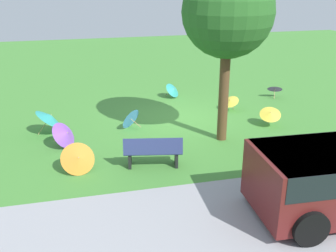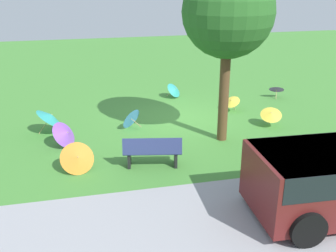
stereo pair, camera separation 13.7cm
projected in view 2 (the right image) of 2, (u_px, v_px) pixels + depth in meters
name	position (u px, v px, depth m)	size (l,w,h in m)	color
ground	(182.00, 120.00, 14.54)	(40.00, 40.00, 0.00)	#478C38
road_strip	(263.00, 225.00, 8.47)	(40.00, 4.12, 0.01)	#9E9EA3
park_bench	(152.00, 152.00, 10.85)	(1.66, 0.78, 0.90)	navy
shade_tree	(228.00, 13.00, 11.42)	(2.69, 2.69, 5.31)	brown
parasol_teal_0	(50.00, 117.00, 13.13)	(0.88, 0.96, 0.93)	tan
parasol_teal_1	(175.00, 90.00, 16.95)	(0.87, 0.87, 0.66)	tan
parasol_orange_0	(77.00, 158.00, 10.60)	(1.01, 0.93, 0.83)	tan
parasol_purple_0	(66.00, 134.00, 12.20)	(1.01, 1.07, 0.82)	tan
parasol_blue_0	(130.00, 118.00, 13.63)	(0.88, 0.86, 0.76)	tan
parasol_yellow_0	(271.00, 114.00, 13.74)	(0.94, 0.92, 0.68)	tan
parasol_purple_2	(277.00, 89.00, 16.97)	(0.82, 0.80, 0.62)	tan
parasol_yellow_1	(232.00, 101.00, 15.27)	(0.82, 0.83, 0.62)	tan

